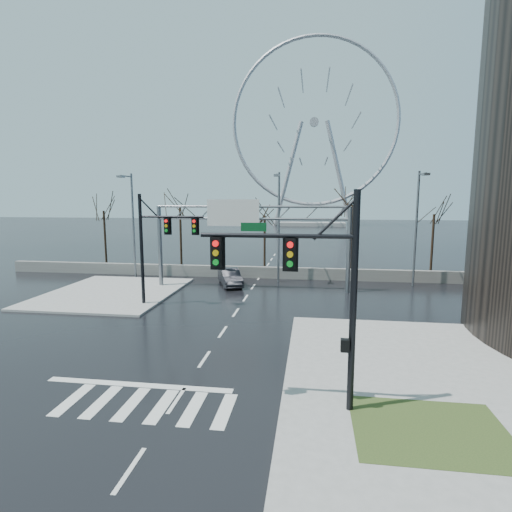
% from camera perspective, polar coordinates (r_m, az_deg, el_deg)
% --- Properties ---
extents(ground, '(260.00, 260.00, 0.00)m').
position_cam_1_polar(ground, '(20.04, -7.39, -14.40)').
color(ground, black).
rests_on(ground, ground).
extents(sidewalk_right_ext, '(12.00, 10.00, 0.15)m').
position_cam_1_polar(sidewalk_right_ext, '(21.79, 21.20, -12.79)').
color(sidewalk_right_ext, gray).
rests_on(sidewalk_right_ext, ground).
extents(sidewalk_far, '(10.00, 12.00, 0.15)m').
position_cam_1_polar(sidewalk_far, '(34.69, -19.81, -4.92)').
color(sidewalk_far, gray).
rests_on(sidewalk_far, ground).
extents(grass_strip, '(5.00, 4.00, 0.02)m').
position_cam_1_polar(grass_strip, '(15.38, 23.61, -21.85)').
color(grass_strip, '#2C421B').
rests_on(grass_strip, sidewalk_near).
extents(barrier_wall, '(52.00, 0.50, 1.10)m').
position_cam_1_polar(barrier_wall, '(38.80, 0.44, -2.34)').
color(barrier_wall, slate).
rests_on(barrier_wall, ground).
extents(signal_mast_near, '(5.52, 0.41, 8.00)m').
position_cam_1_polar(signal_mast_near, '(14.05, 8.33, -3.43)').
color(signal_mast_near, black).
rests_on(signal_mast_near, ground).
extents(signal_mast_far, '(4.72, 0.41, 8.00)m').
position_cam_1_polar(signal_mast_far, '(29.04, -14.07, 2.36)').
color(signal_mast_far, black).
rests_on(signal_mast_far, ground).
extents(sign_gantry, '(16.36, 0.40, 7.60)m').
position_cam_1_polar(sign_gantry, '(33.30, -1.34, 3.94)').
color(sign_gantry, slate).
rests_on(sign_gantry, ground).
extents(streetlight_left, '(0.50, 2.55, 10.00)m').
position_cam_1_polar(streetlight_left, '(39.83, -17.37, 5.29)').
color(streetlight_left, slate).
rests_on(streetlight_left, ground).
extents(streetlight_mid, '(0.50, 2.55, 10.00)m').
position_cam_1_polar(streetlight_mid, '(36.14, 3.22, 5.39)').
color(streetlight_mid, slate).
rests_on(streetlight_mid, ground).
extents(streetlight_right, '(0.50, 2.55, 10.00)m').
position_cam_1_polar(streetlight_right, '(37.11, 22.09, 4.87)').
color(streetlight_right, slate).
rests_on(streetlight_right, ground).
extents(tree_far_left, '(3.50, 3.50, 7.00)m').
position_cam_1_polar(tree_far_left, '(47.77, -20.89, 5.19)').
color(tree_far_left, black).
rests_on(tree_far_left, ground).
extents(tree_left, '(3.75, 3.75, 7.50)m').
position_cam_1_polar(tree_left, '(43.65, -10.78, 5.87)').
color(tree_left, black).
rests_on(tree_left, ground).
extents(tree_center, '(3.25, 3.25, 6.50)m').
position_cam_1_polar(tree_center, '(42.67, 1.25, 4.88)').
color(tree_center, black).
rests_on(tree_center, ground).
extents(tree_right, '(3.90, 3.90, 7.80)m').
position_cam_1_polar(tree_right, '(41.52, 13.58, 6.00)').
color(tree_right, black).
rests_on(tree_right, ground).
extents(tree_far_right, '(3.40, 3.40, 6.80)m').
position_cam_1_polar(tree_far_right, '(43.54, 24.05, 4.55)').
color(tree_far_right, black).
rests_on(tree_far_right, ground).
extents(ferris_wheel, '(45.00, 6.00, 50.91)m').
position_cam_1_polar(ferris_wheel, '(114.30, 8.29, 17.48)').
color(ferris_wheel, gray).
rests_on(ferris_wheel, ground).
extents(car, '(3.17, 4.79, 1.49)m').
position_cam_1_polar(car, '(35.51, -3.72, -3.04)').
color(car, black).
rests_on(car, ground).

